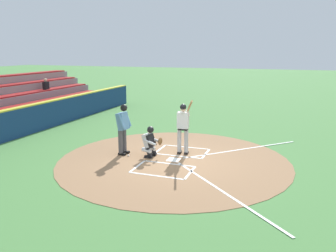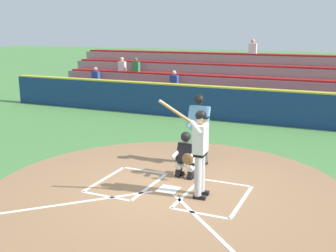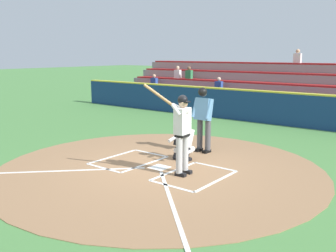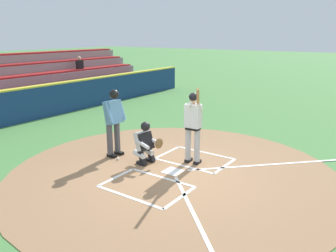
{
  "view_description": "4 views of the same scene",
  "coord_description": "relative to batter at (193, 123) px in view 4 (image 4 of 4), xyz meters",
  "views": [
    {
      "loc": [
        10.65,
        3.61,
        3.76
      ],
      "look_at": [
        -0.34,
        -0.33,
        1.12
      ],
      "focal_mm": 36.15,
      "sensor_mm": 36.0,
      "label": 1
    },
    {
      "loc": [
        -3.52,
        7.98,
        3.48
      ],
      "look_at": [
        0.56,
        -1.24,
        1.13
      ],
      "focal_mm": 44.93,
      "sensor_mm": 36.0,
      "label": 2
    },
    {
      "loc": [
        -5.74,
        7.01,
        2.79
      ],
      "look_at": [
        0.58,
        -1.08,
        0.83
      ],
      "focal_mm": 40.69,
      "sensor_mm": 36.0,
      "label": 3
    },
    {
      "loc": [
        6.42,
        4.34,
        3.29
      ],
      "look_at": [
        -0.57,
        -0.55,
        0.96
      ],
      "focal_mm": 36.31,
      "sensor_mm": 36.0,
      "label": 4
    }
  ],
  "objects": [
    {
      "name": "batter",
      "position": [
        0.0,
        0.0,
        0.0
      ],
      "size": [
        0.91,
        0.76,
        2.13
      ],
      "color": "#BCBCBC",
      "rests_on": "ground"
    },
    {
      "name": "dirt_circle",
      "position": [
        0.75,
        -0.11,
        -1.09
      ],
      "size": [
        8.0,
        8.0,
        0.01
      ],
      "primitive_type": "cylinder",
      "color": "#99704C",
      "rests_on": "ground"
    },
    {
      "name": "plate_umpire",
      "position": [
        0.74,
        -2.05,
        -0.02
      ],
      "size": [
        0.59,
        0.42,
        1.86
      ],
      "color": "#4C4C51",
      "rests_on": "ground"
    },
    {
      "name": "home_plate_and_chalk",
      "position": [
        0.75,
        0.77,
        -1.08
      ],
      "size": [
        7.93,
        4.91,
        0.01
      ],
      "color": "white",
      "rests_on": "dirt_circle"
    },
    {
      "name": "backstop_wall",
      "position": [
        0.75,
        -7.61,
        -0.45
      ],
      "size": [
        22.0,
        0.36,
        1.31
      ],
      "color": "navy",
      "rests_on": "ground"
    },
    {
      "name": "catcher",
      "position": [
        0.68,
        -1.0,
        -0.51
      ],
      "size": [
        0.59,
        0.65,
        1.13
      ],
      "color": "black",
      "rests_on": "ground"
    },
    {
      "name": "baseball",
      "position": [
        0.93,
        -1.77,
        -1.06
      ],
      "size": [
        0.07,
        0.07,
        0.07
      ],
      "primitive_type": "sphere",
      "color": "white",
      "rests_on": "ground"
    },
    {
      "name": "ground_plane",
      "position": [
        0.75,
        -0.11,
        -1.1
      ],
      "size": [
        120.0,
        120.0,
        0.0
      ],
      "primitive_type": "plane",
      "color": "#4C8442"
    }
  ]
}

